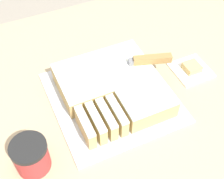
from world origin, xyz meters
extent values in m
cube|color=silver|center=(-0.02, 0.06, 0.95)|extent=(0.34, 0.35, 0.01)
cube|color=tan|center=(-0.02, 0.11, 0.98)|extent=(0.27, 0.17, 0.05)
cube|color=white|center=(-0.02, 0.11, 1.01)|extent=(0.27, 0.17, 0.01)
cube|color=tan|center=(0.04, -0.03, 0.98)|extent=(0.14, 0.11, 0.05)
cube|color=white|center=(0.04, -0.03, 1.01)|extent=(0.14, 0.11, 0.01)
cube|color=tan|center=(-0.14, -0.03, 0.98)|extent=(0.02, 0.10, 0.05)
cube|color=white|center=(-0.14, -0.03, 1.01)|extent=(0.02, 0.10, 0.01)
cube|color=tan|center=(-0.11, -0.03, 0.98)|extent=(0.02, 0.10, 0.05)
cube|color=white|center=(-0.11, -0.03, 1.01)|extent=(0.02, 0.10, 0.01)
cube|color=tan|center=(-0.08, -0.03, 0.98)|extent=(0.02, 0.10, 0.05)
cube|color=white|center=(-0.08, -0.03, 1.01)|extent=(0.02, 0.10, 0.01)
cube|color=tan|center=(-0.05, -0.03, 0.98)|extent=(0.02, 0.10, 0.05)
cube|color=white|center=(-0.05, -0.03, 1.01)|extent=(0.02, 0.10, 0.01)
cube|color=silver|center=(-0.03, 0.13, 1.01)|extent=(0.20, 0.08, 0.00)
cube|color=slate|center=(0.06, 0.10, 1.02)|extent=(0.02, 0.02, 0.02)
cube|color=olive|center=(0.12, 0.08, 1.02)|extent=(0.11, 0.06, 0.02)
cylinder|color=#B23333|center=(-0.29, -0.06, 0.98)|extent=(0.08, 0.08, 0.08)
cylinder|color=black|center=(-0.29, -0.06, 1.03)|extent=(0.09, 0.09, 0.01)
cube|color=white|center=(0.25, 0.06, 0.95)|extent=(0.11, 0.11, 0.01)
cube|color=tan|center=(0.25, 0.06, 0.96)|extent=(0.05, 0.05, 0.02)
camera|label=1|loc=(-0.27, -0.48, 1.65)|focal=50.00mm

